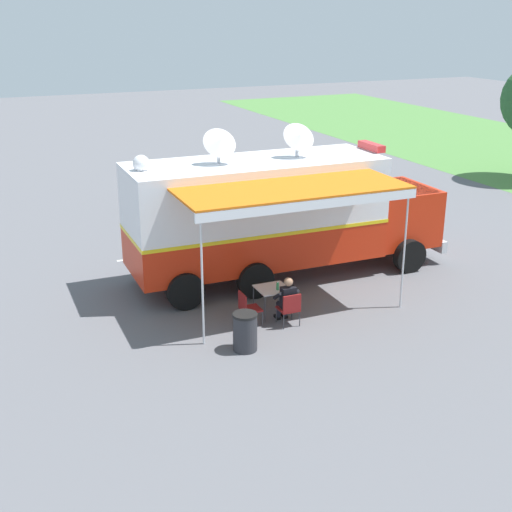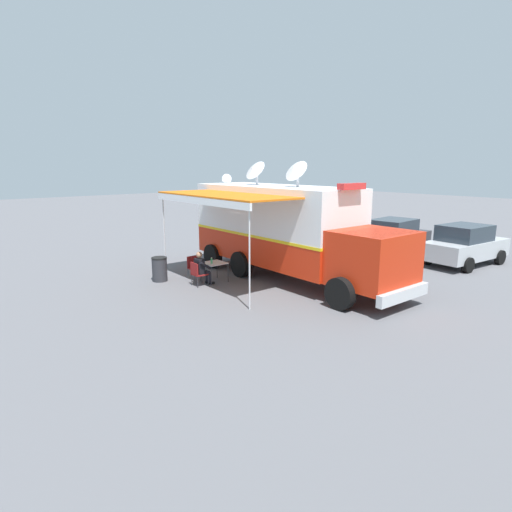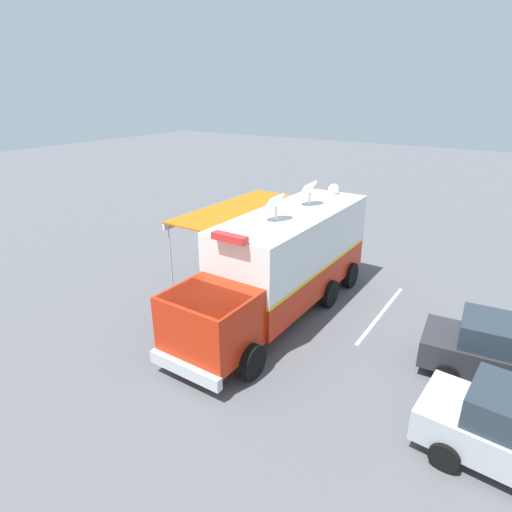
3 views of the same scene
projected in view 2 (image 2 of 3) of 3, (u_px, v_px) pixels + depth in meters
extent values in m
plane|color=#5B5B60|center=(274.00, 274.00, 17.03)|extent=(100.00, 100.00, 0.00)
cube|color=silver|center=(309.00, 259.00, 19.70)|extent=(0.21, 4.80, 0.01)
cube|color=red|center=(274.00, 246.00, 16.79)|extent=(2.63, 7.24, 1.10)
cube|color=white|center=(274.00, 211.00, 16.50)|extent=(2.63, 7.24, 1.70)
cube|color=yellow|center=(274.00, 232.00, 16.68)|extent=(2.65, 7.26, 0.10)
cube|color=red|center=(373.00, 258.00, 13.18)|extent=(2.34, 2.14, 1.70)
cube|color=#28333D|center=(379.00, 243.00, 12.93)|extent=(2.18, 1.51, 0.70)
cube|color=silver|center=(403.00, 295.00, 12.51)|extent=(2.38, 0.24, 0.36)
cylinder|color=black|center=(389.00, 280.00, 14.30)|extent=(0.32, 1.01, 1.00)
cylinder|color=black|center=(340.00, 294.00, 12.77)|extent=(0.32, 1.01, 1.00)
cylinder|color=black|center=(288.00, 256.00, 18.11)|extent=(0.32, 1.01, 1.00)
cylinder|color=black|center=(241.00, 264.00, 16.58)|extent=(0.32, 1.01, 1.00)
cylinder|color=black|center=(258.00, 249.00, 19.62)|extent=(0.32, 1.01, 1.00)
cylinder|color=black|center=(213.00, 256.00, 18.09)|extent=(0.32, 1.01, 1.00)
cube|color=white|center=(275.00, 187.00, 16.31)|extent=(2.63, 7.24, 0.10)
cube|color=red|center=(352.00, 186.00, 13.46)|extent=(1.10, 0.30, 0.20)
cylinder|color=silver|center=(257.00, 179.00, 17.08)|extent=(0.10, 0.10, 0.45)
cone|color=silver|center=(254.00, 169.00, 16.90)|extent=(0.73, 0.91, 0.81)
cylinder|color=silver|center=(298.00, 181.00, 15.30)|extent=(0.10, 0.10, 0.45)
cone|color=silver|center=(295.00, 169.00, 15.12)|extent=(0.73, 0.91, 0.81)
sphere|color=white|center=(227.00, 179.00, 18.71)|extent=(0.44, 0.44, 0.44)
cube|color=orange|center=(224.00, 195.00, 14.92)|extent=(2.30, 5.80, 0.06)
cube|color=white|center=(198.00, 201.00, 14.30)|extent=(0.18, 5.76, 0.24)
cylinder|color=silver|center=(250.00, 257.00, 12.56)|extent=(0.05, 0.05, 3.25)
cylinder|color=silver|center=(164.00, 234.00, 16.73)|extent=(0.05, 0.05, 3.25)
cube|color=silver|center=(214.00, 263.00, 15.82)|extent=(0.81, 0.81, 0.03)
cylinder|color=#333338|center=(228.00, 273.00, 15.84)|extent=(0.03, 0.03, 0.70)
cylinder|color=#333338|center=(211.00, 276.00, 15.38)|extent=(0.03, 0.03, 0.70)
cylinder|color=#333338|center=(217.00, 269.00, 16.40)|extent=(0.03, 0.03, 0.70)
cylinder|color=#333338|center=(201.00, 272.00, 15.95)|extent=(0.03, 0.03, 0.70)
cylinder|color=#3F9959|center=(212.00, 261.00, 15.64)|extent=(0.07, 0.07, 0.20)
cylinder|color=white|center=(212.00, 258.00, 15.62)|extent=(0.04, 0.04, 0.02)
cube|color=maroon|center=(200.00, 274.00, 15.37)|extent=(0.49, 0.49, 0.04)
cube|color=maroon|center=(194.00, 269.00, 15.18)|extent=(0.05, 0.48, 0.44)
cylinder|color=#333338|center=(202.00, 278.00, 15.71)|extent=(0.02, 0.02, 0.42)
cylinder|color=#333338|center=(208.00, 280.00, 15.38)|extent=(0.02, 0.02, 0.42)
cylinder|color=#333338|center=(191.00, 280.00, 15.44)|extent=(0.02, 0.02, 0.42)
cylinder|color=#333338|center=(198.00, 282.00, 15.11)|extent=(0.02, 0.02, 0.42)
cube|color=maroon|center=(196.00, 268.00, 16.23)|extent=(0.49, 0.49, 0.04)
cube|color=maroon|center=(193.00, 262.00, 16.35)|extent=(0.48, 0.05, 0.44)
cylinder|color=#333338|center=(204.00, 274.00, 16.24)|extent=(0.02, 0.02, 0.42)
cylinder|color=#333338|center=(194.00, 276.00, 15.97)|extent=(0.02, 0.02, 0.42)
cylinder|color=#333338|center=(198.00, 272.00, 16.58)|extent=(0.02, 0.02, 0.42)
cylinder|color=#333338|center=(188.00, 274.00, 16.31)|extent=(0.02, 0.02, 0.42)
cube|color=black|center=(199.00, 266.00, 15.30)|extent=(0.25, 0.36, 0.56)
sphere|color=#A37556|center=(199.00, 255.00, 15.22)|extent=(0.22, 0.22, 0.22)
cylinder|color=black|center=(199.00, 263.00, 15.54)|extent=(0.43, 0.10, 0.34)
cylinder|color=black|center=(206.00, 266.00, 15.19)|extent=(0.43, 0.10, 0.34)
cylinder|color=black|center=(203.00, 272.00, 15.55)|extent=(0.38, 0.14, 0.13)
cylinder|color=black|center=(207.00, 278.00, 15.71)|extent=(0.11, 0.11, 0.42)
cube|color=black|center=(208.00, 282.00, 15.78)|extent=(0.24, 0.10, 0.07)
cylinder|color=black|center=(205.00, 273.00, 15.40)|extent=(0.38, 0.14, 0.13)
cylinder|color=black|center=(210.00, 279.00, 15.55)|extent=(0.11, 0.11, 0.42)
cube|color=black|center=(211.00, 283.00, 15.63)|extent=(0.24, 0.10, 0.07)
cylinder|color=#2D2D33|center=(160.00, 270.00, 15.99)|extent=(0.56, 0.56, 0.85)
cylinder|color=black|center=(159.00, 258.00, 15.89)|extent=(0.57, 0.57, 0.06)
cube|color=#2D2D33|center=(394.00, 241.00, 20.53)|extent=(4.33, 2.13, 0.76)
cube|color=#28333D|center=(393.00, 226.00, 20.28)|extent=(2.22, 1.76, 0.68)
cylinder|color=black|center=(390.00, 243.00, 22.13)|extent=(0.66, 0.27, 0.64)
cylinder|color=black|center=(424.00, 248.00, 20.87)|extent=(0.66, 0.27, 0.64)
cylinder|color=black|center=(363.00, 250.00, 20.35)|extent=(0.66, 0.27, 0.64)
cylinder|color=black|center=(398.00, 255.00, 19.09)|extent=(0.66, 0.27, 0.64)
cube|color=#B2B5BA|center=(465.00, 249.00, 18.58)|extent=(4.33, 2.14, 0.76)
cube|color=#28333D|center=(465.00, 233.00, 18.34)|extent=(2.22, 1.77, 0.68)
cylinder|color=black|center=(461.00, 251.00, 20.11)|extent=(0.66, 0.27, 0.64)
cylinder|color=black|center=(500.00, 257.00, 18.67)|extent=(0.66, 0.27, 0.64)
cylinder|color=black|center=(428.00, 257.00, 18.64)|extent=(0.66, 0.27, 0.64)
cylinder|color=black|center=(468.00, 265.00, 17.20)|extent=(0.66, 0.27, 0.64)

